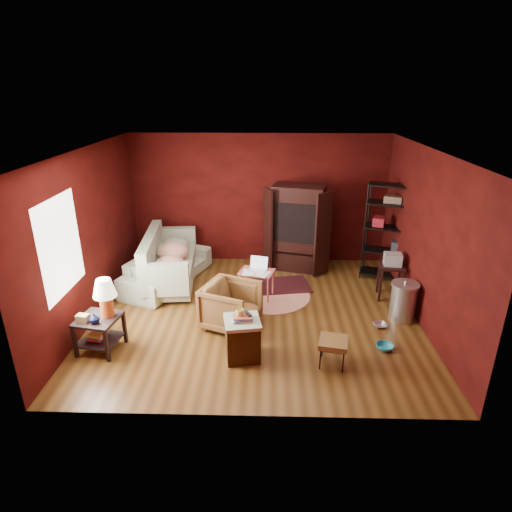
{
  "coord_description": "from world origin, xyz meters",
  "views": [
    {
      "loc": [
        0.19,
        -6.57,
        3.72
      ],
      "look_at": [
        0.0,
        0.2,
        1.0
      ],
      "focal_mm": 30.0,
      "sensor_mm": 36.0,
      "label": 1
    }
  ],
  "objects_px": {
    "tv_armoire": "(297,227)",
    "side_table": "(102,308)",
    "armchair": "(231,304)",
    "laptop_desk": "(257,274)",
    "hamper": "(242,338)",
    "wire_shelving": "(390,229)",
    "sofa": "(167,263)"
  },
  "relations": [
    {
      "from": "armchair",
      "to": "side_table",
      "type": "xyz_separation_m",
      "value": [
        -1.83,
        -0.69,
        0.26
      ]
    },
    {
      "from": "side_table",
      "to": "hamper",
      "type": "xyz_separation_m",
      "value": [
        2.07,
        -0.17,
        -0.36
      ]
    },
    {
      "from": "side_table",
      "to": "tv_armoire",
      "type": "height_order",
      "value": "tv_armoire"
    },
    {
      "from": "side_table",
      "to": "laptop_desk",
      "type": "relative_size",
      "value": 1.49
    },
    {
      "from": "tv_armoire",
      "to": "side_table",
      "type": "bearing_deg",
      "value": -118.99
    },
    {
      "from": "hamper",
      "to": "laptop_desk",
      "type": "relative_size",
      "value": 0.93
    },
    {
      "from": "laptop_desk",
      "to": "side_table",
      "type": "bearing_deg",
      "value": -125.65
    },
    {
      "from": "armchair",
      "to": "laptop_desk",
      "type": "xyz_separation_m",
      "value": [
        0.39,
        1.08,
        0.05
      ]
    },
    {
      "from": "laptop_desk",
      "to": "wire_shelving",
      "type": "bearing_deg",
      "value": 34.82
    },
    {
      "from": "hamper",
      "to": "wire_shelving",
      "type": "height_order",
      "value": "wire_shelving"
    },
    {
      "from": "armchair",
      "to": "laptop_desk",
      "type": "distance_m",
      "value": 1.15
    },
    {
      "from": "wire_shelving",
      "to": "laptop_desk",
      "type": "bearing_deg",
      "value": -139.99
    },
    {
      "from": "laptop_desk",
      "to": "tv_armoire",
      "type": "height_order",
      "value": "tv_armoire"
    },
    {
      "from": "side_table",
      "to": "wire_shelving",
      "type": "distance_m",
      "value": 5.54
    },
    {
      "from": "tv_armoire",
      "to": "wire_shelving",
      "type": "distance_m",
      "value": 1.87
    },
    {
      "from": "laptop_desk",
      "to": "tv_armoire",
      "type": "bearing_deg",
      "value": 75.01
    },
    {
      "from": "armchair",
      "to": "wire_shelving",
      "type": "distance_m",
      "value": 3.66
    },
    {
      "from": "hamper",
      "to": "sofa",
      "type": "bearing_deg",
      "value": 123.29
    },
    {
      "from": "hamper",
      "to": "wire_shelving",
      "type": "xyz_separation_m",
      "value": [
        2.77,
        2.83,
        0.75
      ]
    },
    {
      "from": "wire_shelving",
      "to": "sofa",
      "type": "bearing_deg",
      "value": -154.77
    },
    {
      "from": "armchair",
      "to": "laptop_desk",
      "type": "bearing_deg",
      "value": 1.67
    },
    {
      "from": "side_table",
      "to": "armchair",
      "type": "bearing_deg",
      "value": 20.6
    },
    {
      "from": "armchair",
      "to": "tv_armoire",
      "type": "xyz_separation_m",
      "value": [
        1.2,
        2.44,
        0.53
      ]
    },
    {
      "from": "hamper",
      "to": "side_table",
      "type": "bearing_deg",
      "value": 175.34
    },
    {
      "from": "laptop_desk",
      "to": "tv_armoire",
      "type": "distance_m",
      "value": 1.65
    },
    {
      "from": "sofa",
      "to": "wire_shelving",
      "type": "xyz_separation_m",
      "value": [
        4.42,
        0.32,
        0.65
      ]
    },
    {
      "from": "side_table",
      "to": "hamper",
      "type": "height_order",
      "value": "side_table"
    },
    {
      "from": "laptop_desk",
      "to": "wire_shelving",
      "type": "relative_size",
      "value": 0.39
    },
    {
      "from": "sofa",
      "to": "hamper",
      "type": "height_order",
      "value": "sofa"
    },
    {
      "from": "sofa",
      "to": "wire_shelving",
      "type": "bearing_deg",
      "value": -65.96
    },
    {
      "from": "side_table",
      "to": "sofa",
      "type": "bearing_deg",
      "value": 79.92
    },
    {
      "from": "hamper",
      "to": "laptop_desk",
      "type": "xyz_separation_m",
      "value": [
        0.16,
        1.94,
        0.15
      ]
    }
  ]
}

